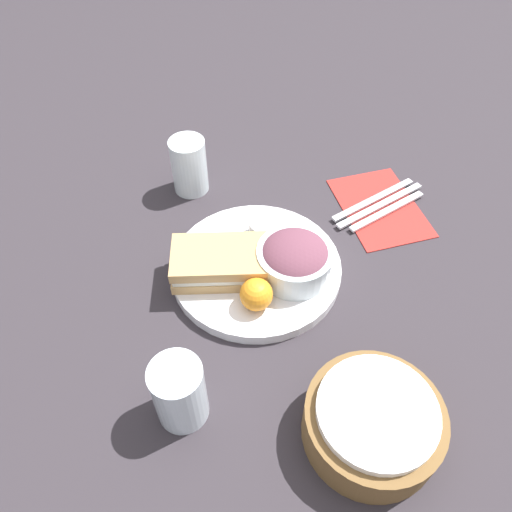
# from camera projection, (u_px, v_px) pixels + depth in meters

# --- Properties ---
(ground_plane) EXTENTS (4.00, 4.00, 0.00)m
(ground_plane) POSITION_uv_depth(u_px,v_px,m) (256.00, 272.00, 0.81)
(ground_plane) COLOR #2D282D
(plate) EXTENTS (0.27, 0.27, 0.02)m
(plate) POSITION_uv_depth(u_px,v_px,m) (256.00, 268.00, 0.80)
(plate) COLOR silver
(plate) RESTS_ON ground_plane
(sandwich) EXTENTS (0.17, 0.12, 0.05)m
(sandwich) POSITION_uv_depth(u_px,v_px,m) (220.00, 261.00, 0.77)
(sandwich) COLOR tan
(sandwich) RESTS_ON plate
(salad_bowl) EXTENTS (0.12, 0.12, 0.06)m
(salad_bowl) POSITION_uv_depth(u_px,v_px,m) (295.00, 259.00, 0.76)
(salad_bowl) COLOR silver
(salad_bowl) RESTS_ON plate
(dressing_cup) EXTENTS (0.05, 0.05, 0.03)m
(dressing_cup) POSITION_uv_depth(u_px,v_px,m) (265.00, 229.00, 0.82)
(dressing_cup) COLOR #B7B7BC
(dressing_cup) RESTS_ON plate
(orange_wedge) EXTENTS (0.05, 0.05, 0.05)m
(orange_wedge) POSITION_uv_depth(u_px,v_px,m) (256.00, 294.00, 0.72)
(orange_wedge) COLOR orange
(orange_wedge) RESTS_ON plate
(drink_glass) EXTENTS (0.07, 0.07, 0.10)m
(drink_glass) POSITION_uv_depth(u_px,v_px,m) (179.00, 393.00, 0.62)
(drink_glass) COLOR silver
(drink_glass) RESTS_ON ground_plane
(bread_basket) EXTENTS (0.17, 0.17, 0.07)m
(bread_basket) POSITION_uv_depth(u_px,v_px,m) (373.00, 422.00, 0.61)
(bread_basket) COLOR brown
(bread_basket) RESTS_ON ground_plane
(napkin) EXTENTS (0.13, 0.19, 0.00)m
(napkin) POSITION_uv_depth(u_px,v_px,m) (380.00, 207.00, 0.90)
(napkin) COLOR #B22823
(napkin) RESTS_ON ground_plane
(fork) EXTENTS (0.18, 0.07, 0.01)m
(fork) POSITION_uv_depth(u_px,v_px,m) (373.00, 200.00, 0.91)
(fork) COLOR silver
(fork) RESTS_ON napkin
(knife) EXTENTS (0.19, 0.07, 0.01)m
(knife) POSITION_uv_depth(u_px,v_px,m) (380.00, 205.00, 0.90)
(knife) COLOR silver
(knife) RESTS_ON napkin
(spoon) EXTENTS (0.16, 0.06, 0.01)m
(spoon) POSITION_uv_depth(u_px,v_px,m) (387.00, 211.00, 0.89)
(spoon) COLOR silver
(spoon) RESTS_ON napkin
(water_glass) EXTENTS (0.06, 0.06, 0.11)m
(water_glass) POSITION_uv_depth(u_px,v_px,m) (189.00, 166.00, 0.90)
(water_glass) COLOR silver
(water_glass) RESTS_ON ground_plane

